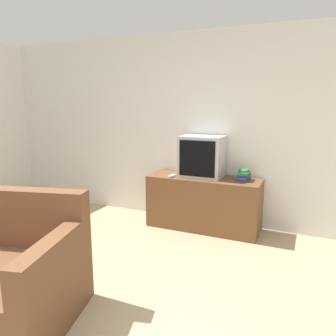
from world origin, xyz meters
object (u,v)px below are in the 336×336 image
(tv_stand, at_px, (204,203))
(television, at_px, (202,156))
(book_stack, at_px, (244,175))
(remote_on_stand, at_px, (171,176))

(tv_stand, height_order, television, television)
(tv_stand, xyz_separation_m, television, (-0.06, 0.05, 0.62))
(book_stack, bearing_deg, tv_stand, -174.48)
(tv_stand, xyz_separation_m, remote_on_stand, (-0.40, -0.15, 0.36))
(television, distance_m, book_stack, 0.60)
(television, height_order, book_stack, television)
(tv_stand, height_order, book_stack, book_stack)
(remote_on_stand, bearing_deg, book_stack, 12.43)
(tv_stand, bearing_deg, book_stack, 5.52)
(television, bearing_deg, tv_stand, -43.45)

